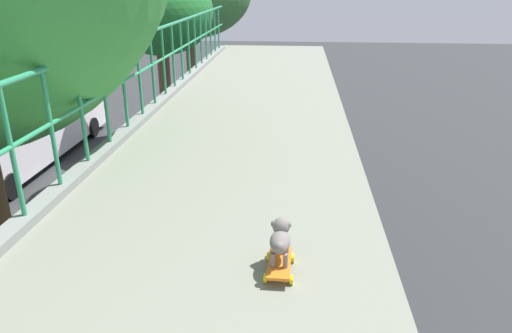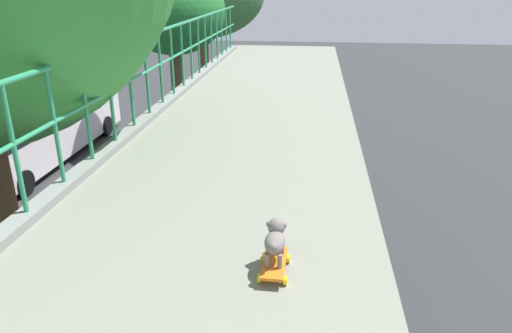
{
  "view_description": "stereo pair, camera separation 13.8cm",
  "coord_description": "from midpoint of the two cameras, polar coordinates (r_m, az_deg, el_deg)",
  "views": [
    {
      "loc": [
        2.13,
        -0.49,
        7.3
      ],
      "look_at": [
        1.77,
        3.68,
        5.63
      ],
      "focal_mm": 33.14,
      "sensor_mm": 36.0,
      "label": 1
    },
    {
      "loc": [
        2.27,
        -0.47,
        7.3
      ],
      "look_at": [
        1.77,
        3.68,
        5.63
      ],
      "focal_mm": 33.14,
      "sensor_mm": 36.0,
      "label": 2
    }
  ],
  "objects": [
    {
      "name": "roadside_tree_far",
      "position": [
        17.08,
        -11.75,
        17.51
      ],
      "size": [
        3.61,
        3.61,
        7.7
      ],
      "color": "brown",
      "rests_on": "ground"
    },
    {
      "name": "small_dog",
      "position": [
        3.53,
        1.83,
        -8.59
      ],
      "size": [
        0.16,
        0.37,
        0.29
      ],
      "color": "slate",
      "rests_on": "toy_skateboard"
    },
    {
      "name": "city_bus",
      "position": [
        21.55,
        -26.69,
        4.37
      ],
      "size": [
        2.6,
        11.45,
        2.99
      ],
      "color": "white",
      "rests_on": "ground"
    },
    {
      "name": "toy_skateboard",
      "position": [
        3.59,
        1.73,
        -11.64
      ],
      "size": [
        0.22,
        0.44,
        0.09
      ],
      "color": "orange",
      "rests_on": "overpass_deck"
    }
  ]
}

